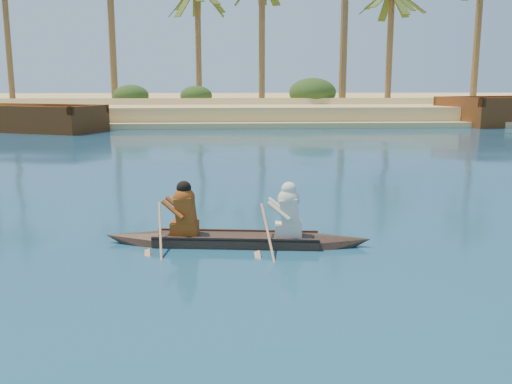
{
  "coord_description": "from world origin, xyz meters",
  "views": [
    {
      "loc": [
        2.95,
        -14.09,
        2.94
      ],
      "look_at": [
        3.61,
        -2.78,
        0.75
      ],
      "focal_mm": 40.0,
      "sensor_mm": 36.0,
      "label": 1
    }
  ],
  "objects": [
    {
      "name": "palm_grove",
      "position": [
        0.0,
        35.0,
        8.0
      ],
      "size": [
        110.0,
        14.0,
        16.0
      ],
      "primitive_type": null,
      "color": "#2E4C1A",
      "rests_on": "ground"
    },
    {
      "name": "shrub_cluster",
      "position": [
        0.0,
        31.5,
        1.2
      ],
      "size": [
        100.0,
        6.0,
        2.4
      ],
      "primitive_type": null,
      "color": "#1F3613",
      "rests_on": "ground"
    },
    {
      "name": "canoe",
      "position": [
        3.18,
        -4.0,
        0.26
      ],
      "size": [
        4.95,
        1.23,
        1.35
      ],
      "rotation": [
        0.0,
        0.0,
        -0.12
      ],
      "color": "#38271E",
      "rests_on": "ground"
    },
    {
      "name": "barge_mid",
      "position": [
        -9.82,
        22.0,
        0.65
      ],
      "size": [
        11.69,
        7.71,
        1.85
      ],
      "rotation": [
        0.0,
        0.0,
        -0.4
      ],
      "color": "#632A15",
      "rests_on": "ground"
    },
    {
      "name": "ground",
      "position": [
        0.0,
        0.0,
        0.0
      ],
      "size": [
        160.0,
        160.0,
        0.0
      ],
      "primitive_type": "plane",
      "color": "#0B294B",
      "rests_on": "ground"
    },
    {
      "name": "sandy_embankment",
      "position": [
        0.0,
        46.89,
        0.53
      ],
      "size": [
        150.0,
        51.0,
        1.5
      ],
      "color": "#DAC77B",
      "rests_on": "ground"
    }
  ]
}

